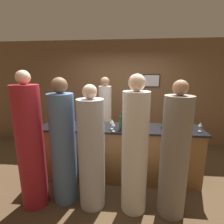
{
  "coord_description": "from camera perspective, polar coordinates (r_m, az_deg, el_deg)",
  "views": [
    {
      "loc": [
        0.17,
        -3.01,
        1.97
      ],
      "look_at": [
        -0.15,
        0.1,
        1.26
      ],
      "focal_mm": 28.0,
      "sensor_mm": 36.0,
      "label": 1
    }
  ],
  "objects": [
    {
      "name": "wine_glass_3",
      "position": [
        3.23,
        -18.79,
        -3.0
      ],
      "size": [
        0.07,
        0.07,
        0.16
      ],
      "color": "silver",
      "rests_on": "bar_counter"
    },
    {
      "name": "ground_plane",
      "position": [
        3.6,
        2.4,
        -20.32
      ],
      "size": [
        14.0,
        14.0,
        0.0
      ],
      "primitive_type": "plane",
      "color": "#4C3823"
    },
    {
      "name": "wine_glass_6",
      "position": [
        3.01,
        -0.04,
        -3.12
      ],
      "size": [
        0.08,
        0.08,
        0.17
      ],
      "color": "silver",
      "rests_on": "bar_counter"
    },
    {
      "name": "wine_bottle_0",
      "position": [
        3.0,
        3.17,
        -3.49
      ],
      "size": [
        0.08,
        0.08,
        0.32
      ],
      "color": "#19381E",
      "rests_on": "bar_counter"
    },
    {
      "name": "bartender",
      "position": [
        3.99,
        -2.24,
        -2.86
      ],
      "size": [
        0.28,
        0.28,
        1.87
      ],
      "rotation": [
        0.0,
        0.0,
        3.14
      ],
      "color": "silver",
      "rests_on": "ground_plane"
    },
    {
      "name": "guest_3",
      "position": [
        2.76,
        -15.59,
        -10.84
      ],
      "size": [
        0.37,
        0.37,
        1.91
      ],
      "color": "#4C6B93",
      "rests_on": "ground_plane"
    },
    {
      "name": "wine_glass_5",
      "position": [
        2.98,
        -4.19,
        -3.52
      ],
      "size": [
        0.07,
        0.07,
        0.16
      ],
      "color": "silver",
      "rests_on": "bar_counter"
    },
    {
      "name": "back_wall",
      "position": [
        4.86,
        3.94,
        6.11
      ],
      "size": [
        8.0,
        0.08,
        2.8
      ],
      "color": "brown",
      "rests_on": "ground_plane"
    },
    {
      "name": "guest_2",
      "position": [
        2.55,
        19.75,
        -13.44
      ],
      "size": [
        0.37,
        0.37,
        1.88
      ],
      "color": "gray",
      "rests_on": "ground_plane"
    },
    {
      "name": "wine_glass_0",
      "position": [
        2.9,
        0.45,
        -4.09
      ],
      "size": [
        0.07,
        0.07,
        0.16
      ],
      "color": "silver",
      "rests_on": "bar_counter"
    },
    {
      "name": "guest_1",
      "position": [
        2.59,
        -6.72,
        -13.18
      ],
      "size": [
        0.38,
        0.38,
        1.82
      ],
      "color": "#B2B2B7",
      "rests_on": "ground_plane"
    },
    {
      "name": "wine_glass_1",
      "position": [
        3.09,
        7.33,
        -2.97
      ],
      "size": [
        0.07,
        0.07,
        0.16
      ],
      "color": "silver",
      "rests_on": "bar_counter"
    },
    {
      "name": "wine_glass_2",
      "position": [
        3.29,
        -15.26,
        -2.53
      ],
      "size": [
        0.08,
        0.08,
        0.15
      ],
      "color": "silver",
      "rests_on": "bar_counter"
    },
    {
      "name": "bar_counter",
      "position": [
        3.35,
        2.48,
        -13.07
      ],
      "size": [
        2.89,
        0.64,
        1.01
      ],
      "color": "brown",
      "rests_on": "ground_plane"
    },
    {
      "name": "guest_0",
      "position": [
        2.48,
        7.47,
        -12.51
      ],
      "size": [
        0.36,
        0.36,
        1.96
      ],
      "color": "silver",
      "rests_on": "ground_plane"
    },
    {
      "name": "wine_bottle_1",
      "position": [
        3.29,
        16.66,
        -2.77
      ],
      "size": [
        0.08,
        0.08,
        0.28
      ],
      "color": "black",
      "rests_on": "bar_counter"
    },
    {
      "name": "guest_4",
      "position": [
        2.8,
        -25.03,
        -10.22
      ],
      "size": [
        0.38,
        0.38,
        2.0
      ],
      "color": "maroon",
      "rests_on": "ground_plane"
    },
    {
      "name": "wine_glass_4",
      "position": [
        3.24,
        26.89,
        -3.72
      ],
      "size": [
        0.06,
        0.06,
        0.16
      ],
      "color": "silver",
      "rests_on": "bar_counter"
    }
  ]
}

